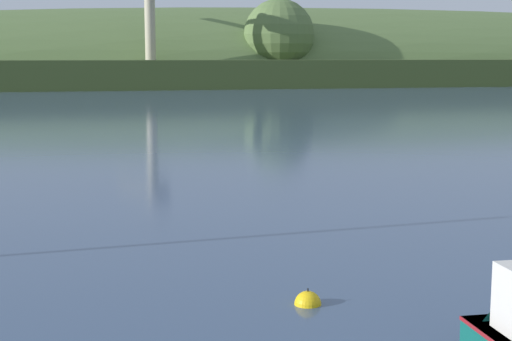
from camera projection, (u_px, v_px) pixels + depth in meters
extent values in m
cube|color=#3C4E24|center=(211.00, 72.00, 178.02)|extent=(553.65, 66.39, 5.74)
ellipsoid|color=#56703D|center=(346.00, 80.00, 208.20)|extent=(443.34, 81.44, 38.03)
sphere|color=#56703D|center=(279.00, 35.00, 170.40)|extent=(15.75, 15.75, 15.75)
cube|color=#4C4C51|center=(151.00, 83.00, 158.94)|extent=(6.27, 6.27, 2.00)
cylinder|color=#BCB293|center=(150.00, 25.00, 157.18)|extent=(2.18, 2.18, 21.80)
cone|color=#0F564C|center=(510.00, 338.00, 17.50)|extent=(2.27, 1.02, 2.22)
sphere|color=yellow|center=(308.00, 304.00, 20.65)|extent=(0.73, 0.73, 0.73)
cylinder|color=black|center=(308.00, 290.00, 20.59)|extent=(0.04, 0.04, 0.08)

